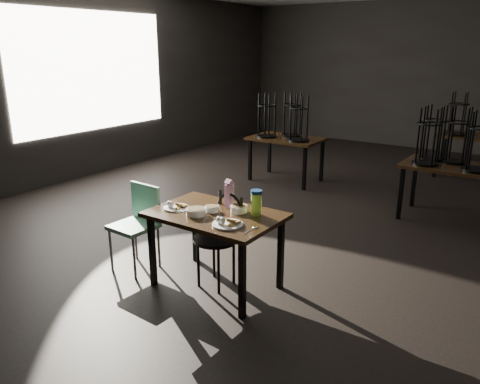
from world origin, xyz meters
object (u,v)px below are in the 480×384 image
Objects in this scene: bentwood_chair at (222,232)px; school_chair at (138,219)px; water_bottle at (256,202)px; main_table at (215,221)px; juice_carton at (229,194)px.

school_chair is (-0.92, -0.20, -0.01)m from bentwood_chair.
water_bottle is 0.26× the size of bentwood_chair.
school_chair is at bearing -173.09° from main_table.
main_table is at bearing -77.55° from bentwood_chair.
bentwood_chair is 0.94m from school_chair.
school_chair is at bearing -161.01° from juice_carton.
water_bottle is (0.33, -0.03, -0.01)m from juice_carton.
main_table is at bearing 9.67° from school_chair.
bentwood_chair reaches higher than school_chair.
juice_carton is at bearing 21.74° from school_chair.
bentwood_chair is (-0.00, -0.12, -0.34)m from juice_carton.
juice_carton is 0.36m from bentwood_chair.
juice_carton reaches higher than water_bottle.
water_bottle is at bearing -5.94° from juice_carton.
juice_carton is 0.31× the size of bentwood_chair.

